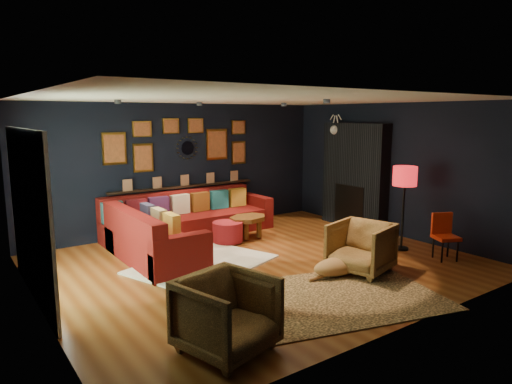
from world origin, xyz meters
TOP-DOWN VIEW (x-y plane):
  - floor at (0.00, 0.00)m, footprint 6.50×6.50m
  - room_walls at (0.00, 0.00)m, footprint 6.50×6.50m
  - sectional at (-0.61, 1.81)m, footprint 3.41×2.69m
  - ledge at (0.00, 2.68)m, footprint 3.20×0.12m
  - gallery_wall at (-0.01, 2.72)m, footprint 3.15×0.04m
  - sunburst_mirror at (0.10, 2.72)m, footprint 0.47×0.16m
  - fireplace at (3.09, 0.90)m, footprint 0.31×1.60m
  - deer_head at (3.14, 1.40)m, footprint 0.50×0.28m
  - sliding_door at (-3.22, 0.60)m, footprint 0.06×2.80m
  - ceiling_spots at (-0.00, 0.80)m, footprint 3.30×2.50m
  - shag_rug at (-0.80, 0.47)m, footprint 2.51×2.17m
  - leopard_rug at (0.03, -1.70)m, footprint 2.99×2.47m
  - coffee_table at (0.70, 1.39)m, footprint 0.91×0.75m
  - pouf at (0.20, 1.34)m, footprint 0.57×0.57m
  - armchair_left at (-1.90, -2.05)m, footprint 1.01×0.97m
  - armchair_right at (1.00, -1.20)m, footprint 0.96×1.00m
  - gold_stool at (-1.11, -1.49)m, footprint 0.35×0.35m
  - orange_chair at (2.63, -1.53)m, footprint 0.48×0.48m
  - floor_lamp at (2.50, -0.81)m, footprint 0.41×0.41m
  - dog at (0.62, -1.13)m, footprint 1.26×0.73m

SIDE VIEW (x-z plane):
  - floor at x=0.00m, z-range 0.00..0.00m
  - leopard_rug at x=0.03m, z-range 0.00..0.01m
  - shag_rug at x=-0.80m, z-range 0.00..0.03m
  - dog at x=0.62m, z-range 0.01..0.39m
  - pouf at x=0.20m, z-range 0.03..0.40m
  - gold_stool at x=-1.11m, z-range 0.00..0.44m
  - sectional at x=-0.61m, z-range -0.11..0.75m
  - coffee_table at x=0.70m, z-range 0.15..0.55m
  - armchair_right at x=1.00m, z-range 0.00..0.85m
  - armchair_left at x=-1.90m, z-range 0.00..0.86m
  - orange_chair at x=2.63m, z-range 0.06..0.83m
  - ledge at x=0.00m, z-range 0.90..0.94m
  - fireplace at x=3.09m, z-range -0.08..2.12m
  - sliding_door at x=-3.22m, z-range 0.00..2.20m
  - floor_lamp at x=2.50m, z-range 0.50..1.99m
  - room_walls at x=0.00m, z-range -1.66..4.84m
  - sunburst_mirror at x=0.10m, z-range 1.46..1.93m
  - gallery_wall at x=-0.01m, z-range 1.30..2.32m
  - deer_head at x=3.14m, z-range 1.83..2.28m
  - ceiling_spots at x=0.00m, z-range 2.53..2.59m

